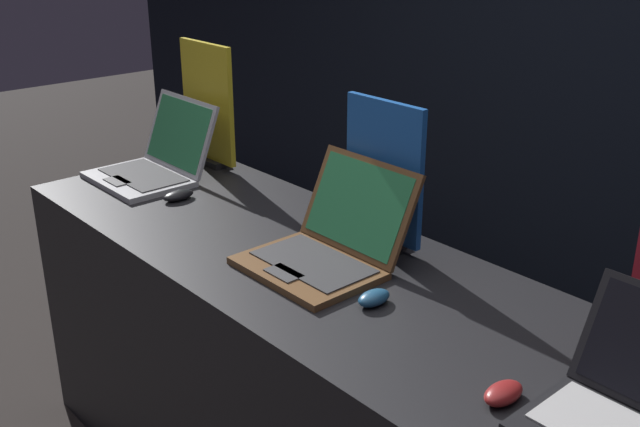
% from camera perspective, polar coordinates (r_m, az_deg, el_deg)
% --- Properties ---
extents(display_counter, '(2.33, 0.72, 0.93)m').
position_cam_1_polar(display_counter, '(2.32, 0.24, -14.35)').
color(display_counter, black).
rests_on(display_counter, ground_plane).
extents(laptop_front, '(0.38, 0.38, 0.28)m').
position_cam_1_polar(laptop_front, '(2.80, -12.48, 3.94)').
color(laptop_front, '#B7B7BC').
rests_on(laptop_front, display_counter).
extents(mouse_front, '(0.06, 0.11, 0.03)m').
position_cam_1_polar(mouse_front, '(2.58, -10.75, 1.37)').
color(mouse_front, black).
rests_on(mouse_front, display_counter).
extents(promo_stand_front, '(0.31, 0.07, 0.47)m').
position_cam_1_polar(promo_stand_front, '(2.88, -8.53, 7.99)').
color(promo_stand_front, black).
rests_on(promo_stand_front, display_counter).
extents(laptop_middle, '(0.37, 0.39, 0.27)m').
position_cam_1_polar(laptop_middle, '(2.06, 0.53, -2.22)').
color(laptop_middle, brown).
rests_on(laptop_middle, display_counter).
extents(mouse_middle, '(0.06, 0.10, 0.04)m').
position_cam_1_polar(mouse_middle, '(1.87, 4.13, -6.43)').
color(mouse_middle, navy).
rests_on(mouse_middle, display_counter).
extents(promo_stand_middle, '(0.29, 0.07, 0.43)m').
position_cam_1_polar(promo_stand_middle, '(2.15, 4.78, 2.79)').
color(promo_stand_middle, black).
rests_on(promo_stand_middle, display_counter).
extents(laptop_back, '(0.34, 0.34, 0.24)m').
position_cam_1_polar(laptop_back, '(1.54, 22.90, -13.54)').
color(laptop_back, black).
rests_on(laptop_back, display_counter).
extents(mouse_back, '(0.06, 0.10, 0.03)m').
position_cam_1_polar(mouse_back, '(1.58, 13.80, -13.15)').
color(mouse_back, maroon).
rests_on(mouse_back, display_counter).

